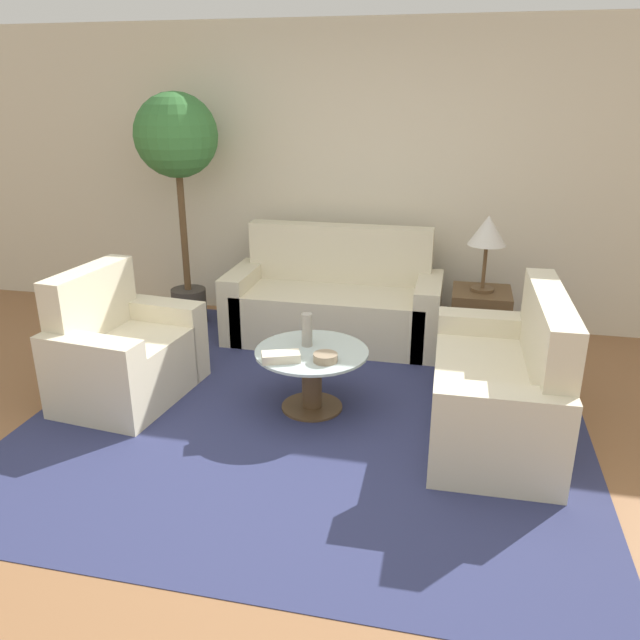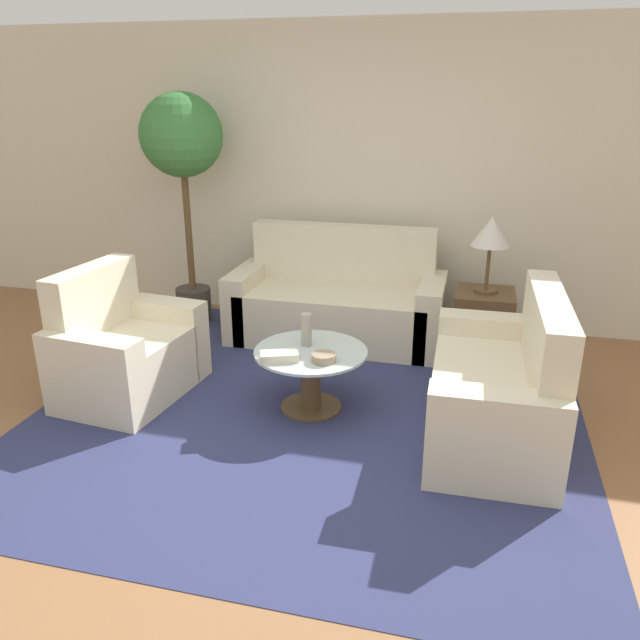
% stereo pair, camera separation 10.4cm
% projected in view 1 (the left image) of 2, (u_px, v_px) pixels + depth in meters
% --- Properties ---
extents(ground_plane, '(14.00, 14.00, 0.00)m').
position_uv_depth(ground_plane, '(281.00, 467.00, 3.59)').
color(ground_plane, '#8E603D').
extents(wall_back, '(10.00, 0.06, 2.60)m').
position_uv_depth(wall_back, '(359.00, 178.00, 5.53)').
color(wall_back, beige).
rests_on(wall_back, ground_plane).
extents(rug, '(3.57, 3.48, 0.01)m').
position_uv_depth(rug, '(312.00, 407.00, 4.25)').
color(rug, navy).
rests_on(rug, ground_plane).
extents(sofa_main, '(1.79, 0.76, 0.95)m').
position_uv_depth(sofa_main, '(335.00, 304.00, 5.37)').
color(sofa_main, beige).
rests_on(sofa_main, ground_plane).
extents(armchair, '(0.81, 1.05, 0.91)m').
position_uv_depth(armchair, '(122.00, 355.00, 4.34)').
color(armchair, beige).
rests_on(armchair, ground_plane).
extents(loveseat, '(0.75, 1.40, 0.93)m').
position_uv_depth(loveseat, '(505.00, 390.00, 3.83)').
color(loveseat, beige).
rests_on(loveseat, ground_plane).
extents(coffee_table, '(0.75, 0.75, 0.43)m').
position_uv_depth(coffee_table, '(312.00, 371.00, 4.15)').
color(coffee_table, brown).
rests_on(coffee_table, ground_plane).
extents(side_table, '(0.46, 0.46, 0.52)m').
position_uv_depth(side_table, '(479.00, 321.00, 5.09)').
color(side_table, brown).
rests_on(side_table, ground_plane).
extents(table_lamp, '(0.30, 0.30, 0.61)m').
position_uv_depth(table_lamp, '(488.00, 233.00, 4.84)').
color(table_lamp, brown).
rests_on(table_lamp, side_table).
extents(potted_plant, '(0.71, 0.71, 2.03)m').
position_uv_depth(potted_plant, '(177.00, 152.00, 5.28)').
color(potted_plant, '#3D3833').
rests_on(potted_plant, ground_plane).
extents(vase, '(0.07, 0.07, 0.23)m').
position_uv_depth(vase, '(307.00, 330.00, 4.14)').
color(vase, '#9E998E').
rests_on(vase, coffee_table).
extents(bowl, '(0.15, 0.15, 0.05)m').
position_uv_depth(bowl, '(325.00, 358.00, 3.93)').
color(bowl, gray).
rests_on(bowl, coffee_table).
extents(book_stack, '(0.27, 0.20, 0.06)m').
position_uv_depth(book_stack, '(281.00, 357.00, 3.93)').
color(book_stack, beige).
rests_on(book_stack, coffee_table).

